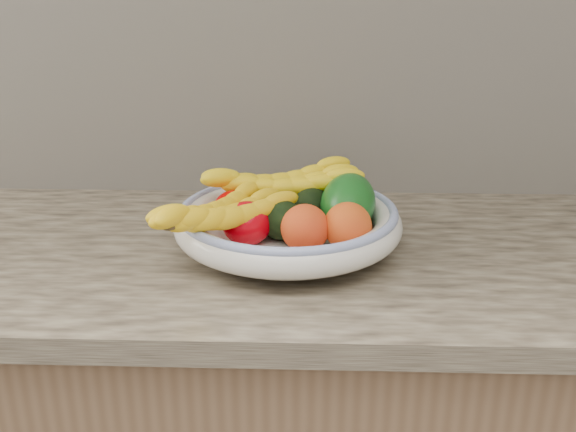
# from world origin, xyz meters

# --- Properties ---
(fruit_bowl) EXTENTS (0.39, 0.39, 0.08)m
(fruit_bowl) POSITION_xyz_m (0.00, 1.66, 0.95)
(fruit_bowl) COLOR silver
(fruit_bowl) RESTS_ON kitchen_counter
(clementine_back_left) EXTENTS (0.07, 0.07, 0.05)m
(clementine_back_left) POSITION_xyz_m (-0.04, 1.74, 0.95)
(clementine_back_left) COLOR #E55404
(clementine_back_left) RESTS_ON fruit_bowl
(clementine_back_right) EXTENTS (0.06, 0.06, 0.05)m
(clementine_back_right) POSITION_xyz_m (0.02, 1.76, 0.95)
(clementine_back_right) COLOR #FF6305
(clementine_back_right) RESTS_ON fruit_bowl
(clementine_back_mid) EXTENTS (0.06, 0.06, 0.04)m
(clementine_back_mid) POSITION_xyz_m (0.01, 1.72, 0.95)
(clementine_back_mid) COLOR orange
(clementine_back_mid) RESTS_ON fruit_bowl
(clementine_extra) EXTENTS (0.06, 0.06, 0.05)m
(clementine_extra) POSITION_xyz_m (-0.04, 1.72, 0.95)
(clementine_extra) COLOR #F26005
(clementine_extra) RESTS_ON fruit_bowl
(tomato_left) EXTENTS (0.09, 0.09, 0.07)m
(tomato_left) POSITION_xyz_m (-0.09, 1.68, 0.96)
(tomato_left) COLOR #B20003
(tomato_left) RESTS_ON fruit_bowl
(tomato_near_left) EXTENTS (0.10, 0.10, 0.07)m
(tomato_near_left) POSITION_xyz_m (-0.07, 1.62, 0.96)
(tomato_near_left) COLOR #C6000C
(tomato_near_left) RESTS_ON fruit_bowl
(avocado_center) EXTENTS (0.12, 0.13, 0.07)m
(avocado_center) POSITION_xyz_m (-0.02, 1.64, 0.96)
(avocado_center) COLOR black
(avocado_center) RESTS_ON fruit_bowl
(avocado_right) EXTENTS (0.08, 0.10, 0.06)m
(avocado_right) POSITION_xyz_m (0.04, 1.70, 0.96)
(avocado_right) COLOR black
(avocado_right) RESTS_ON fruit_bowl
(green_mango) EXTENTS (0.14, 0.16, 0.13)m
(green_mango) POSITION_xyz_m (0.10, 1.68, 0.98)
(green_mango) COLOR #0E4C13
(green_mango) RESTS_ON fruit_bowl
(peach_front) EXTENTS (0.10, 0.10, 0.08)m
(peach_front) POSITION_xyz_m (0.03, 1.59, 0.97)
(peach_front) COLOR orange
(peach_front) RESTS_ON fruit_bowl
(peach_right) EXTENTS (0.09, 0.09, 0.08)m
(peach_right) POSITION_xyz_m (0.10, 1.59, 0.97)
(peach_right) COLOR orange
(peach_right) RESTS_ON fruit_bowl
(banana_bunch_back) EXTENTS (0.32, 0.18, 0.09)m
(banana_bunch_back) POSITION_xyz_m (-0.01, 1.73, 0.99)
(banana_bunch_back) COLOR yellow
(banana_bunch_back) RESTS_ON fruit_bowl
(banana_bunch_front) EXTENTS (0.27, 0.30, 0.08)m
(banana_bunch_front) POSITION_xyz_m (-0.11, 1.59, 0.98)
(banana_bunch_front) COLOR yellow
(banana_bunch_front) RESTS_ON fruit_bowl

